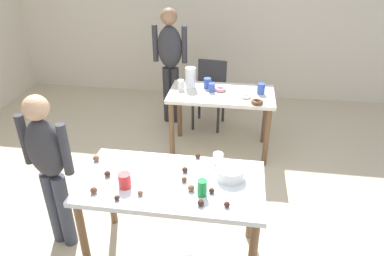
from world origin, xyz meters
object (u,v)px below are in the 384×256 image
Objects in this scene: mixing_bowl at (230,172)px; chair_far_table at (210,90)px; person_girl_near at (49,163)px; dining_table_near at (172,191)px; person_adult_far at (170,57)px; pitcher_far at (190,78)px; soda_can at (202,188)px; dining_table_far at (221,102)px.

chair_far_table is at bearing 99.29° from mixing_bowl.
mixing_bowl is (1.37, 0.09, -0.01)m from person_girl_near.
person_girl_near is (-1.00, -2.34, 0.31)m from chair_far_table.
dining_table_near is 2.35m from chair_far_table.
person_adult_far is 6.43× the size of pitcher_far.
person_girl_near is 1.20m from soda_can.
person_girl_near is at bearing -125.56° from dining_table_far.
dining_table_near is 0.87× the size of person_adult_far.
person_adult_far is at bearing 106.21° from soda_can.
chair_far_table is at bearing 88.76° from dining_table_near.
person_adult_far is at bearing 137.52° from dining_table_far.
dining_table_near is at bearing -0.67° from person_girl_near.
chair_far_table is 3.64× the size of pitcher_far.
person_girl_near is 2.37m from person_adult_far.
dining_table_near is 11.01× the size of soda_can.
pitcher_far is at bearing 164.62° from dining_table_far.
chair_far_table reaches higher than dining_table_near.
person_girl_near is 5.69× the size of pitcher_far.
pitcher_far is at bearing 100.88° from soda_can.
mixing_bowl is (0.90, -2.23, -0.13)m from person_adult_far.
mixing_bowl is at bearing 51.74° from soda_can.
dining_table_near is 5.62× the size of pitcher_far.
mixing_bowl is 0.29m from soda_can.
pitcher_far is (0.35, -0.56, -0.05)m from person_adult_far.
person_girl_near is 6.42× the size of mixing_bowl.
pitcher_far reaches higher than chair_far_table.
person_girl_near is at bearing -114.98° from pitcher_far.
mixing_bowl is at bearing -83.53° from dining_table_far.
soda_can is at bearing -73.79° from person_adult_far.
person_adult_far is (0.47, 2.32, 0.12)m from person_girl_near.
person_adult_far is (-0.53, -0.01, 0.43)m from chair_far_table.
person_adult_far reaches higher than chair_far_table.
mixing_bowl is 1.77m from pitcher_far.
person_adult_far is (-0.48, 2.33, 0.27)m from dining_table_near.
pitcher_far is (-0.18, -0.57, 0.37)m from chair_far_table.
dining_table_near is 1.54× the size of chair_far_table.
dining_table_far is 9.70× the size of soda_can.
dining_table_near is at bearing -91.24° from chair_far_table.
mixing_bowl is 0.89× the size of pitcher_far.
person_girl_near reaches higher than pitcher_far.
person_adult_far is (-0.72, 0.66, 0.29)m from dining_table_far.
person_adult_far reaches higher than dining_table_far.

